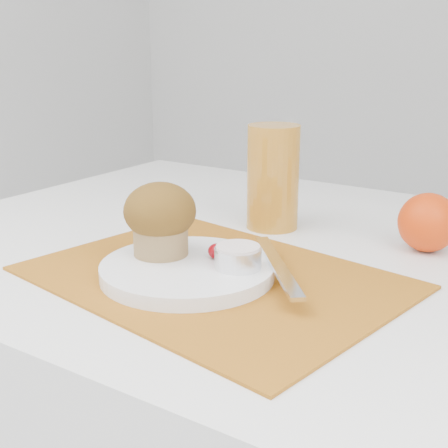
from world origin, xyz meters
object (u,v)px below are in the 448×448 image
Objects in this scene: plate at (187,270)px; juice_glass at (273,177)px; orange at (428,222)px; muffin at (160,218)px.

juice_glass is at bearing 94.89° from plate.
plate is 0.34m from orange.
orange is at bearing 51.90° from plate.
juice_glass is (-0.23, -0.02, 0.04)m from orange.
muffin is (-0.03, -0.24, -0.01)m from juice_glass.
muffin is (-0.05, 0.01, 0.06)m from plate.
muffin reaches higher than orange.
juice_glass is at bearing 83.57° from muffin.
juice_glass reaches higher than plate.
muffin reaches higher than plate.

